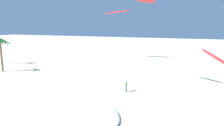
{
  "coord_description": "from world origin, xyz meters",
  "views": [
    {
      "loc": [
        12.1,
        -0.03,
        9.68
      ],
      "look_at": [
        2.27,
        24.88,
        4.59
      ],
      "focal_mm": 32.63,
      "sensor_mm": 36.0,
      "label": 1
    }
  ],
  "objects_px": {
    "grounded_kite_1": "(111,116)",
    "person_far_watcher": "(126,86)",
    "flying_kite_4": "(215,57)",
    "flying_kite_3": "(117,12)",
    "palm_tree_1": "(0,45)"
  },
  "relations": [
    {
      "from": "palm_tree_1",
      "to": "grounded_kite_1",
      "type": "height_order",
      "value": "palm_tree_1"
    },
    {
      "from": "palm_tree_1",
      "to": "person_far_watcher",
      "type": "height_order",
      "value": "palm_tree_1"
    },
    {
      "from": "flying_kite_3",
      "to": "person_far_watcher",
      "type": "relative_size",
      "value": 8.65
    },
    {
      "from": "flying_kite_3",
      "to": "flying_kite_4",
      "type": "height_order",
      "value": "flying_kite_3"
    },
    {
      "from": "flying_kite_4",
      "to": "flying_kite_3",
      "type": "bearing_deg",
      "value": 124.84
    },
    {
      "from": "person_far_watcher",
      "to": "palm_tree_1",
      "type": "bearing_deg",
      "value": 174.12
    },
    {
      "from": "palm_tree_1",
      "to": "grounded_kite_1",
      "type": "bearing_deg",
      "value": -21.79
    },
    {
      "from": "palm_tree_1",
      "to": "flying_kite_3",
      "type": "height_order",
      "value": "flying_kite_3"
    },
    {
      "from": "flying_kite_3",
      "to": "grounded_kite_1",
      "type": "relative_size",
      "value": 2.79
    },
    {
      "from": "flying_kite_4",
      "to": "person_far_watcher",
      "type": "relative_size",
      "value": 6.98
    },
    {
      "from": "person_far_watcher",
      "to": "flying_kite_4",
      "type": "bearing_deg",
      "value": -24.03
    },
    {
      "from": "grounded_kite_1",
      "to": "person_far_watcher",
      "type": "distance_m",
      "value": 8.84
    },
    {
      "from": "flying_kite_3",
      "to": "grounded_kite_1",
      "type": "distance_m",
      "value": 40.08
    },
    {
      "from": "flying_kite_4",
      "to": "person_far_watcher",
      "type": "height_order",
      "value": "flying_kite_4"
    },
    {
      "from": "flying_kite_3",
      "to": "person_far_watcher",
      "type": "xyz_separation_m",
      "value": [
        11.4,
        -27.08,
        -12.21
      ]
    }
  ]
}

